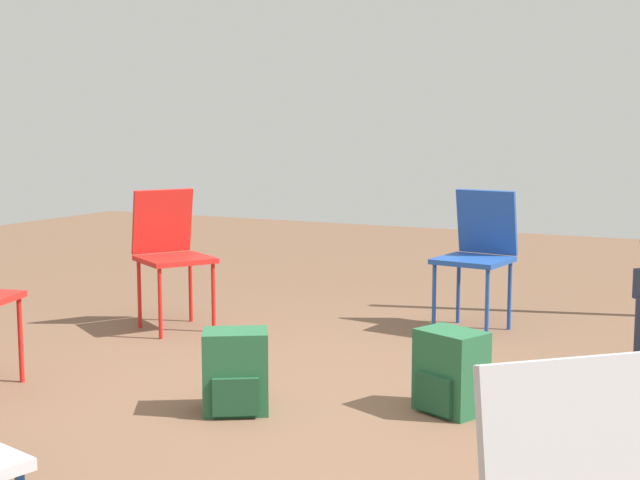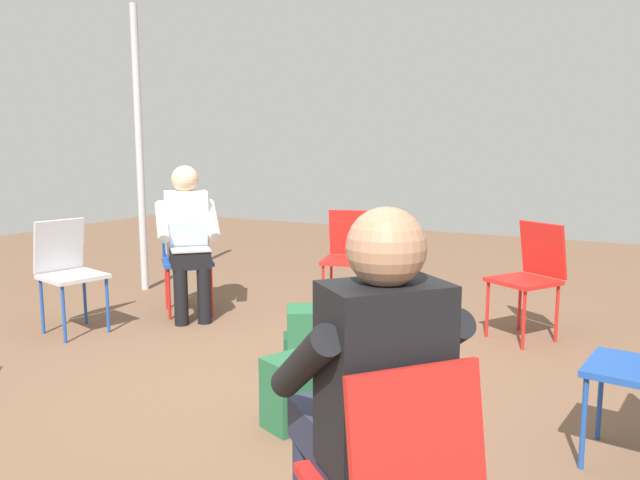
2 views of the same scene
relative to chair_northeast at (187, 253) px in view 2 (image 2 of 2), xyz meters
name	(u,v)px [view 2 (image 2 of 2)]	position (x,y,z in m)	size (l,w,h in m)	color
ground_plane	(261,388)	(-1.17, -1.50, -0.50)	(14.00, 14.00, 0.00)	brown
chair_northeast	(187,253)	(0.00, 0.00, 0.00)	(0.58, 0.58, 0.85)	#1E4799
chair_southwest	(395,480)	(-2.57, -2.86, 0.00)	(0.58, 0.59, 0.85)	red
chair_north	(68,267)	(-0.89, 0.39, 0.00)	(0.48, 0.52, 0.85)	#B7B7BC
chair_east	(348,252)	(0.70, -1.19, 0.00)	(0.52, 0.49, 0.85)	red
chair_southeast	(531,272)	(0.55, -2.71, 0.00)	(0.58, 0.56, 0.85)	red
person_with_laptop	(188,233)	(-0.12, -0.12, 0.20)	(0.64, 0.64, 1.24)	black
person_in_black	(369,389)	(-2.46, -2.74, 0.20)	(0.63, 0.63, 1.24)	#23283D
backpack_near_laptop_user	(303,338)	(-0.66, -1.50, -0.34)	(0.34, 0.32, 0.36)	#235B38
backpack_by_empty_chair	(293,396)	(-1.50, -1.92, -0.34)	(0.34, 0.31, 0.36)	#235B38
tent_pole_far	(139,151)	(0.43, 0.89, 0.85)	(0.07, 0.07, 2.69)	#B2B2B7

